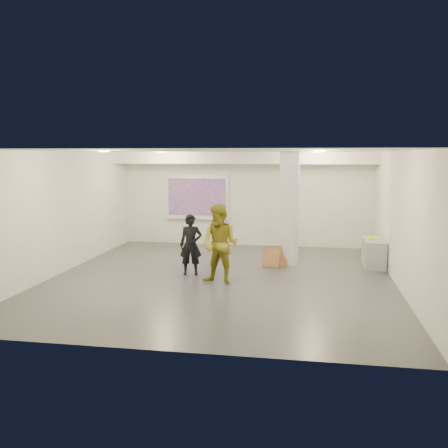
% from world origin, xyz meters
% --- Properties ---
extents(floor, '(8.00, 9.00, 0.01)m').
position_xyz_m(floor, '(0.00, 0.00, 0.00)').
color(floor, '#3B3D43').
rests_on(floor, ground).
extents(ceiling, '(8.00, 9.00, 0.01)m').
position_xyz_m(ceiling, '(0.00, 0.00, 3.00)').
color(ceiling, white).
rests_on(ceiling, floor).
extents(wall_back, '(8.00, 0.01, 3.00)m').
position_xyz_m(wall_back, '(0.00, 4.50, 1.50)').
color(wall_back, silver).
rests_on(wall_back, floor).
extents(wall_front, '(8.00, 0.01, 3.00)m').
position_xyz_m(wall_front, '(0.00, -4.50, 1.50)').
color(wall_front, silver).
rests_on(wall_front, floor).
extents(wall_left, '(0.01, 9.00, 3.00)m').
position_xyz_m(wall_left, '(-4.00, 0.00, 1.50)').
color(wall_left, silver).
rests_on(wall_left, floor).
extents(wall_right, '(0.01, 9.00, 3.00)m').
position_xyz_m(wall_right, '(4.00, 0.00, 1.50)').
color(wall_right, silver).
rests_on(wall_right, floor).
extents(soffit_band, '(8.00, 1.10, 0.36)m').
position_xyz_m(soffit_band, '(0.00, 3.95, 2.82)').
color(soffit_band, white).
rests_on(soffit_band, ceiling).
extents(downlight_nw, '(0.22, 0.22, 0.02)m').
position_xyz_m(downlight_nw, '(-2.20, 2.50, 2.98)').
color(downlight_nw, '#F7D789').
rests_on(downlight_nw, ceiling).
extents(downlight_ne, '(0.22, 0.22, 0.02)m').
position_xyz_m(downlight_ne, '(2.20, 2.50, 2.98)').
color(downlight_ne, '#F7D789').
rests_on(downlight_ne, ceiling).
extents(downlight_sw, '(0.22, 0.22, 0.02)m').
position_xyz_m(downlight_sw, '(-2.20, -1.50, 2.98)').
color(downlight_sw, '#F7D789').
rests_on(downlight_sw, ceiling).
extents(downlight_se, '(0.22, 0.22, 0.02)m').
position_xyz_m(downlight_se, '(2.20, -1.50, 2.98)').
color(downlight_se, '#F7D789').
rests_on(downlight_se, ceiling).
extents(column, '(0.52, 0.52, 3.00)m').
position_xyz_m(column, '(1.50, 1.80, 1.50)').
color(column, silver).
rests_on(column, floor).
extents(projection_screen, '(2.10, 0.13, 1.42)m').
position_xyz_m(projection_screen, '(-1.60, 4.45, 1.53)').
color(projection_screen, white).
rests_on(projection_screen, wall_back).
extents(credenza, '(0.51, 1.23, 0.72)m').
position_xyz_m(credenza, '(3.72, 1.97, 0.36)').
color(credenza, '#96999B').
rests_on(credenza, floor).
extents(papers_stack, '(0.31, 0.37, 0.02)m').
position_xyz_m(papers_stack, '(3.77, 2.23, 0.73)').
color(papers_stack, silver).
rests_on(papers_stack, credenza).
extents(postit_pad, '(0.22, 0.29, 0.03)m').
position_xyz_m(postit_pad, '(3.68, 2.10, 0.73)').
color(postit_pad, '#DDF307').
rests_on(postit_pad, credenza).
extents(cardboard_back, '(0.53, 0.30, 0.55)m').
position_xyz_m(cardboard_back, '(1.23, 1.53, 0.27)').
color(cardboard_back, '#93603B').
rests_on(cardboard_back, floor).
extents(cardboard_front, '(0.47, 0.27, 0.49)m').
position_xyz_m(cardboard_front, '(1.07, 1.39, 0.24)').
color(cardboard_front, '#93603B').
rests_on(cardboard_front, floor).
extents(woman, '(0.59, 0.44, 1.49)m').
position_xyz_m(woman, '(-0.79, 0.24, 0.74)').
color(woman, black).
rests_on(woman, floor).
extents(man, '(1.03, 0.90, 1.81)m').
position_xyz_m(man, '(0.06, -0.45, 0.91)').
color(man, olive).
rests_on(man, floor).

